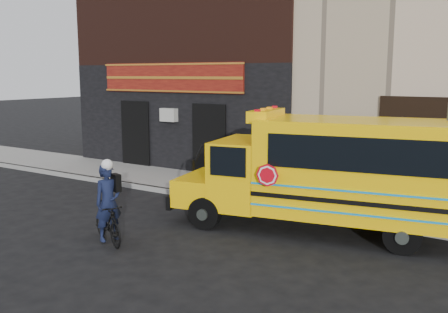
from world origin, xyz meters
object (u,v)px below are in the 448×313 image
school_bus (329,170)px  bicycle (108,222)px  cyclist (109,205)px  sign_pole (445,164)px

school_bus → bicycle: (-3.88, -3.47, -1.04)m
school_bus → cyclist: school_bus is taller
school_bus → sign_pole: sign_pole is taller
sign_pole → cyclist: size_ratio=1.80×
sign_pole → cyclist: 7.75m
sign_pole → bicycle: size_ratio=2.01×
sign_pole → bicycle: (-6.28, -4.50, -1.27)m
school_bus → cyclist: bearing=-138.6°
sign_pole → cyclist: bearing=-144.7°
school_bus → cyclist: (-3.88, -3.42, -0.63)m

